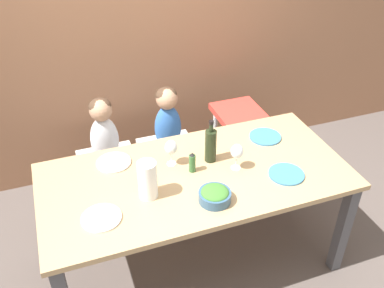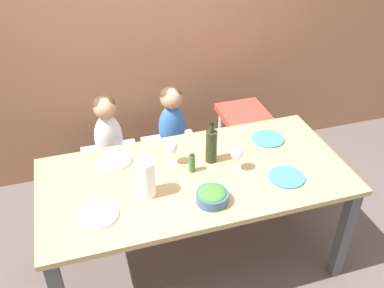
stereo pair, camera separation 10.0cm
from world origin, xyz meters
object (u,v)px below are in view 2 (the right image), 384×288
Objects in this scene: wine_bottle at (211,145)px; dinner_plate_back_right at (268,139)px; chair_far_left at (112,165)px; person_child_center at (172,116)px; chair_right_highchair at (243,126)px; dinner_plate_front_left at (98,215)px; paper_towel_roll at (146,178)px; person_child_left at (107,126)px; dinner_plate_front_right at (287,177)px; wine_glass_near at (237,153)px; salad_bowl_large at (212,196)px; chair_far_center at (173,155)px; wine_glass_far at (171,147)px; dinner_plate_back_left at (115,160)px.

wine_bottle is 1.34× the size of dinner_plate_back_right.
person_child_center is (0.48, 0.00, 0.35)m from chair_far_left.
chair_right_highchair is 3.18× the size of dinner_plate_front_left.
paper_towel_roll reaches higher than person_child_center.
person_child_left reaches higher than chair_far_left.
paper_towel_roll reaches higher than dinner_plate_front_right.
wine_glass_near reaches higher than salad_bowl_large.
person_child_left is at bearing 179.83° from chair_far_center.
dinner_plate_front_left is (-0.62, 0.07, -0.03)m from salad_bowl_large.
wine_glass_far reaches higher than salad_bowl_large.
dinner_plate_front_right is (0.26, -0.17, -0.12)m from wine_glass_near.
paper_towel_roll is at bearing -139.19° from chair_right_highchair.
wine_bottle reaches higher than chair_far_center.
dinner_plate_front_left is at bearing 179.57° from dinner_plate_front_right.
person_child_center is at bearing 179.86° from chair_right_highchair.
person_child_left is 1.32m from dinner_plate_front_right.
chair_right_highchair is 0.86m from wine_bottle.
chair_far_center is 0.93m from wine_glass_near.
dinner_plate_back_left is (-1.08, -0.45, 0.22)m from chair_right_highchair.
dinner_plate_front_right is at bearing -0.43° from dinner_plate_front_left.
wine_glass_far is at bearing -60.57° from chair_far_left.
dinner_plate_back_left reaches higher than chair_far_left.
wine_glass_far is 0.94× the size of salad_bowl_large.
wine_glass_near is (0.21, -0.76, 0.49)m from chair_far_center.
person_child_left is 0.48m from person_child_center.
chair_far_left is 0.35m from person_child_left.
paper_towel_roll is 0.40m from dinner_plate_back_left.
person_child_left is (0.00, 0.00, 0.35)m from chair_far_left.
chair_far_center is 0.60m from person_child_left.
dinner_plate_front_left is 1.26m from dinner_plate_back_right.
wine_bottle is 0.49m from dinner_plate_front_right.
chair_far_left is at bearing 79.41° from dinner_plate_front_left.
person_child_center is 2.26× the size of paper_towel_roll.
person_child_center is at bearing 105.40° from wine_glass_near.
salad_bowl_large is (-0.03, -0.99, 0.41)m from chair_far_center.
wine_bottle is 0.50m from paper_towel_roll.
paper_towel_roll is 1.06× the size of dinner_plate_front_left.
dinner_plate_back_left is (-0.13, 0.37, -0.11)m from paper_towel_roll.
chair_right_highchair reaches higher than chair_far_center.
wine_glass_near is at bearing -25.94° from wine_glass_far.
chair_far_center is 1.07m from salad_bowl_large.
dinner_plate_front_left is (-0.29, -0.10, -0.11)m from paper_towel_roll.
dinner_plate_back_right is (1.03, -0.06, 0.00)m from dinner_plate_back_left.
wine_bottle reaches higher than dinner_plate_front_left.
chair_far_center is at bearing -90.00° from person_child_center.
dinner_plate_back_left is 1.04m from dinner_plate_back_right.
chair_far_left is 0.67× the size of chair_right_highchair.
chair_far_center is at bearing 54.56° from dinner_plate_front_left.
person_child_left is at bearing 90.00° from chair_far_left.
dinner_plate_back_right is 1.00× the size of dinner_plate_front_right.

